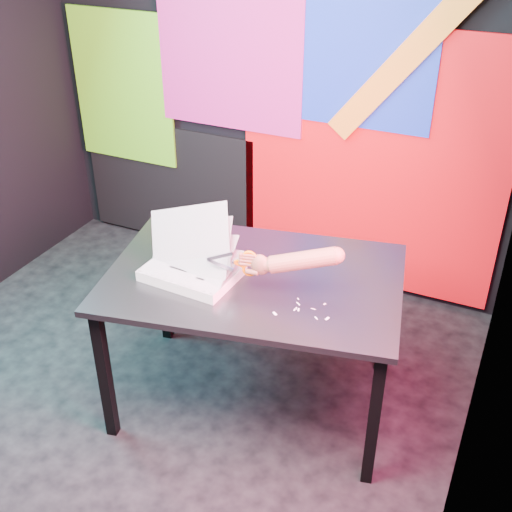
% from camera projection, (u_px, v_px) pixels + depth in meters
% --- Properties ---
extents(room, '(3.01, 3.01, 2.71)m').
position_uv_depth(room, '(123.00, 153.00, 2.61)').
color(room, black).
rests_on(room, ground).
extents(backdrop, '(2.88, 0.05, 2.08)m').
position_uv_depth(backdrop, '(277.00, 133.00, 3.93)').
color(backdrop, red).
rests_on(backdrop, ground).
extents(work_table, '(1.49, 1.14, 0.75)m').
position_uv_depth(work_table, '(254.00, 290.00, 2.97)').
color(work_table, black).
rests_on(work_table, ground).
extents(printout_stack, '(0.48, 0.32, 0.38)m').
position_uv_depth(printout_stack, '(192.00, 270.00, 2.91)').
color(printout_stack, white).
rests_on(printout_stack, work_table).
extents(scissors, '(0.22, 0.06, 0.13)m').
position_uv_depth(scissors, '(246.00, 263.00, 2.74)').
color(scissors, silver).
rests_on(scissors, printout_stack).
extents(hand_forearm, '(0.43, 0.15, 0.17)m').
position_uv_depth(hand_forearm, '(296.00, 261.00, 2.68)').
color(hand_forearm, brown).
rests_on(hand_forearm, work_table).
extents(paper_clippings, '(0.23, 0.17, 0.00)m').
position_uv_depth(paper_clippings, '(303.00, 311.00, 2.69)').
color(paper_clippings, white).
rests_on(paper_clippings, work_table).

